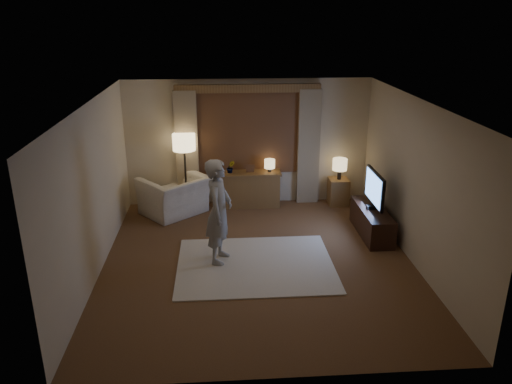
{
  "coord_description": "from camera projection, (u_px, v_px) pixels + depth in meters",
  "views": [
    {
      "loc": [
        -0.57,
        -7.24,
        3.87
      ],
      "look_at": [
        0.01,
        0.6,
        1.0
      ],
      "focal_mm": 35.0,
      "sensor_mm": 36.0,
      "label": 1
    }
  ],
  "objects": [
    {
      "name": "tv",
      "position": [
        375.0,
        189.0,
        8.86
      ],
      "size": [
        0.23,
        0.96,
        0.69
      ],
      "color": "black",
      "rests_on": "tv_stand"
    },
    {
      "name": "side_table",
      "position": [
        338.0,
        192.0,
        10.48
      ],
      "size": [
        0.4,
        0.4,
        0.56
      ],
      "primitive_type": "cube",
      "color": "brown",
      "rests_on": "floor"
    },
    {
      "name": "room",
      "position": [
        256.0,
        175.0,
        8.16
      ],
      "size": [
        5.04,
        5.54,
        2.64
      ],
      "color": "brown",
      "rests_on": "ground"
    },
    {
      "name": "rug",
      "position": [
        255.0,
        265.0,
        8.03
      ],
      "size": [
        2.5,
        2.0,
        0.02
      ],
      "primitive_type": "cube",
      "color": "beige",
      "rests_on": "floor"
    },
    {
      "name": "picture_frame",
      "position": [
        250.0,
        169.0,
        10.22
      ],
      "size": [
        0.16,
        0.02,
        0.2
      ],
      "primitive_type": "cube",
      "color": "brown",
      "rests_on": "sideboard"
    },
    {
      "name": "sideboard",
      "position": [
        250.0,
        190.0,
        10.37
      ],
      "size": [
        1.2,
        0.4,
        0.7
      ],
      "primitive_type": "cube",
      "color": "brown",
      "rests_on": "floor"
    },
    {
      "name": "plant",
      "position": [
        231.0,
        167.0,
        10.17
      ],
      "size": [
        0.17,
        0.13,
        0.3
      ],
      "primitive_type": "imported",
      "color": "#999999",
      "rests_on": "sideboard"
    },
    {
      "name": "floor_lamp",
      "position": [
        184.0,
        146.0,
        9.95
      ],
      "size": [
        0.46,
        0.46,
        1.57
      ],
      "color": "black",
      "rests_on": "floor"
    },
    {
      "name": "armchair",
      "position": [
        175.0,
        196.0,
        9.96
      ],
      "size": [
        1.57,
        1.56,
        0.77
      ],
      "primitive_type": "imported",
      "rotation": [
        0.0,
        0.0,
        -2.43
      ],
      "color": "beige",
      "rests_on": "floor"
    },
    {
      "name": "tv_stand",
      "position": [
        372.0,
        222.0,
        9.07
      ],
      "size": [
        0.45,
        1.4,
        0.5
      ],
      "primitive_type": "cube",
      "color": "black",
      "rests_on": "floor"
    },
    {
      "name": "person",
      "position": [
        219.0,
        211.0,
        7.88
      ],
      "size": [
        0.55,
        0.71,
        1.71
      ],
      "primitive_type": "imported",
      "rotation": [
        0.0,
        0.0,
        1.32
      ],
      "color": "#9C9990",
      "rests_on": "rug"
    },
    {
      "name": "table_lamp_sideboard",
      "position": [
        270.0,
        164.0,
        10.21
      ],
      "size": [
        0.22,
        0.22,
        0.3
      ],
      "color": "black",
      "rests_on": "sideboard"
    },
    {
      "name": "table_lamp_side",
      "position": [
        340.0,
        165.0,
        10.27
      ],
      "size": [
        0.3,
        0.3,
        0.44
      ],
      "color": "black",
      "rests_on": "side_table"
    }
  ]
}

